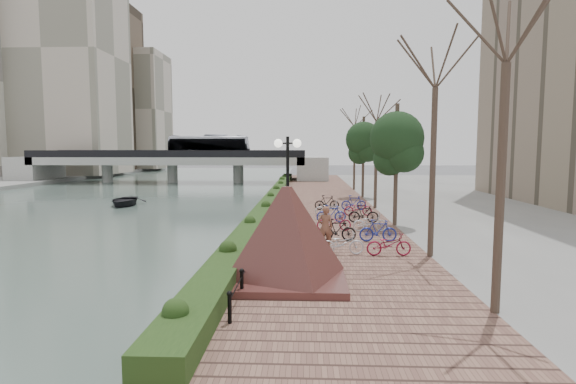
# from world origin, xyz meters

# --- Properties ---
(ground) EXTENTS (220.00, 220.00, 0.00)m
(ground) POSITION_xyz_m (0.00, 0.00, 0.00)
(ground) COLOR #59595B
(ground) RESTS_ON ground
(river_water) EXTENTS (30.00, 130.00, 0.02)m
(river_water) POSITION_xyz_m (-15.00, 25.00, 0.01)
(river_water) COLOR #475952
(river_water) RESTS_ON ground
(promenade) EXTENTS (8.00, 75.00, 0.50)m
(promenade) POSITION_xyz_m (4.00, 17.50, 0.25)
(promenade) COLOR brown
(promenade) RESTS_ON ground
(inland_pavement) EXTENTS (24.00, 75.00, 0.50)m
(inland_pavement) POSITION_xyz_m (20.00, 17.50, 0.25)
(inland_pavement) COLOR slate
(inland_pavement) RESTS_ON ground
(hedge) EXTENTS (1.10, 56.00, 0.60)m
(hedge) POSITION_xyz_m (0.60, 20.00, 0.80)
(hedge) COLOR black
(hedge) RESTS_ON promenade
(chain_fence) EXTENTS (0.10, 14.10, 0.70)m
(chain_fence) POSITION_xyz_m (1.40, 2.00, 0.85)
(chain_fence) COLOR black
(chain_fence) RESTS_ON promenade
(granite_monument) EXTENTS (5.31, 5.31, 2.97)m
(granite_monument) POSITION_xyz_m (2.61, -1.52, 2.01)
(granite_monument) COLOR #44241D
(granite_monument) RESTS_ON promenade
(lamppost) EXTENTS (1.02, 0.32, 4.58)m
(lamppost) POSITION_xyz_m (2.50, 1.52, 3.83)
(lamppost) COLOR black
(lamppost) RESTS_ON promenade
(motorcycle) EXTENTS (0.84, 1.47, 0.88)m
(motorcycle) POSITION_xyz_m (2.70, 2.21, 0.94)
(motorcycle) COLOR black
(motorcycle) RESTS_ON promenade
(pedestrian) EXTENTS (0.65, 0.44, 1.75)m
(pedestrian) POSITION_xyz_m (4.00, 3.28, 1.37)
(pedestrian) COLOR brown
(pedestrian) RESTS_ON promenade
(bicycle_parking) EXTENTS (2.40, 14.69, 1.00)m
(bicycle_parking) POSITION_xyz_m (5.50, 8.31, 0.97)
(bicycle_parking) COLOR silver
(bicycle_parking) RESTS_ON promenade
(street_trees) EXTENTS (3.20, 37.12, 6.80)m
(street_trees) POSITION_xyz_m (8.00, 12.68, 3.69)
(street_trees) COLOR #3B3023
(street_trees) RESTS_ON promenade
(bridge) EXTENTS (36.00, 10.77, 6.50)m
(bridge) POSITION_xyz_m (-13.94, 45.00, 3.37)
(bridge) COLOR #9C9C97
(bridge) RESTS_ON ground
(boat) EXTENTS (3.39, 4.39, 0.84)m
(boat) POSITION_xyz_m (-11.54, 20.31, 0.44)
(boat) COLOR black
(boat) RESTS_ON river_water
(far_buildings) EXTENTS (35.00, 38.00, 38.00)m
(far_buildings) POSITION_xyz_m (-41.66, 65.91, 16.12)
(far_buildings) COLOR #B4A796
(far_buildings) RESTS_ON far_bank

